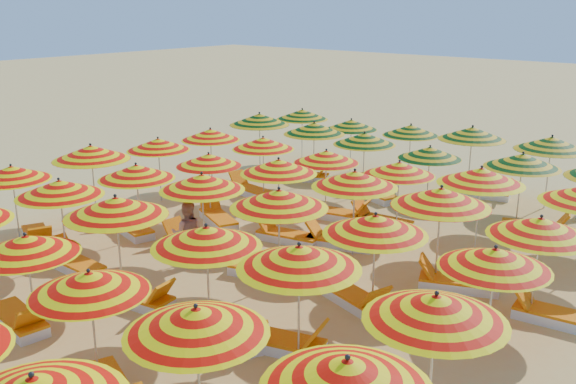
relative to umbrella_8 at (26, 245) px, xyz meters
The scene contains 61 objects.
ground 6.15m from the umbrella_8, 79.66° to the left, with size 120.00×120.00×0.00m, color #D9B460.
umbrella_8 is the anchor object (origin of this frame).
umbrella_9 2.32m from the umbrella_8, ahead, with size 2.24×2.24×2.05m.
umbrella_10 4.71m from the umbrella_8, ahead, with size 2.70×2.70×2.16m.
umbrella_11 7.10m from the umbrella_8, ahead, with size 2.65×2.65×2.22m.
umbrella_12 5.59m from the umbrella_8, 154.63° to the left, with size 2.41×2.41×2.09m.
umbrella_13 3.48m from the umbrella_8, 138.78° to the left, with size 2.59×2.59×2.17m.
umbrella_14 2.08m from the umbrella_8, 92.92° to the left, with size 2.72×2.72×2.30m.
umbrella_15 3.31m from the umbrella_8, 41.49° to the left, with size 2.57×2.57×2.20m.
umbrella_16 5.11m from the umbrella_8, 28.11° to the left, with size 2.69×2.69×2.27m.
umbrella_17 7.45m from the umbrella_8, 17.59° to the left, with size 2.70×2.70×2.21m.
umbrella_18 6.68m from the umbrella_8, 136.05° to the left, with size 2.70×2.70×2.30m.
umbrella_19 5.18m from the umbrella_8, 119.97° to the left, with size 2.63×2.63×2.12m.
umbrella_20 4.73m from the umbrella_8, 94.16° to the left, with size 2.67×2.67×2.20m.
umbrella_21 5.13m from the umbrella_8, 65.23° to the left, with size 2.71×2.71×2.30m.
umbrella_22 6.57m from the umbrella_8, 46.42° to the left, with size 2.55×2.55×2.20m.
umbrella_23 8.43m from the umbrella_8, 34.93° to the left, with size 2.23×2.23×2.08m.
umbrella_24 8.62m from the umbrella_8, 124.56° to the left, with size 2.26×2.26×2.09m.
umbrella_25 7.32m from the umbrella_8, 109.34° to the left, with size 2.22×2.22×2.00m.
umbrella_26 7.12m from the umbrella_8, 89.71° to the left, with size 2.72×2.72×2.18m.
umbrella_27 7.59m from the umbrella_8, 71.53° to the left, with size 2.50×2.50×2.24m.
umbrella_28 8.47m from the umbrella_8, 55.42° to the left, with size 2.62×2.62×2.31m.
umbrella_29 9.75m from the umbrella_8, 43.93° to the left, with size 2.26×2.26×2.16m.
umbrella_30 10.40m from the umbrella_8, 117.35° to the left, with size 2.14×2.14×2.09m.
umbrella_31 9.66m from the umbrella_8, 104.95° to the left, with size 2.49×2.49×2.09m.
umbrella_32 9.29m from the umbrella_8, 89.94° to the left, with size 2.05×2.05×2.03m.
umbrella_33 9.63m from the umbrella_8, 75.49° to the left, with size 2.45×2.45×2.06m.
umbrella_34 10.45m from the umbrella_8, 63.35° to the left, with size 2.74×2.74×2.27m.
umbrella_36 12.55m from the umbrella_8, 112.08° to the left, with size 2.69×2.69×2.31m.
umbrella_37 12.02m from the umbrella_8, 101.27° to the left, with size 2.73×2.73×2.23m.
umbrella_38 11.76m from the umbrella_8, 91.37° to the left, with size 2.21×2.21×2.14m.
umbrella_39 11.89m from the umbrella_8, 79.97° to the left, with size 2.01×2.01×2.02m.
umbrella_40 12.78m from the umbrella_8, 67.95° to the left, with size 2.70×2.70×2.19m.
umbrella_42 14.90m from the umbrella_8, 108.49° to the left, with size 2.31×2.31×2.15m.
umbrella_43 14.23m from the umbrella_8, 99.47° to the left, with size 2.02×2.02×2.02m.
umbrella_44 14.23m from the umbrella_8, 89.94° to the left, with size 2.12×2.12×2.08m.
umbrella_45 14.31m from the umbrella_8, 80.73° to the left, with size 2.75×2.75×2.31m.
umbrella_46 14.95m from the umbrella_8, 71.23° to the left, with size 2.86×2.86×2.31m.
lounger_5 1.74m from the umbrella_8, behind, with size 1.79×0.79×0.69m.
lounger_8 5.41m from the umbrella_8, 149.97° to the left, with size 1.82×1.19×0.69m.
lounger_9 3.47m from the umbrella_8, 134.00° to the left, with size 1.74×0.60×0.69m.
lounger_10 2.66m from the umbrella_8, 76.31° to the left, with size 1.80×0.83×0.69m.
lounger_11 4.20m from the umbrella_8, 37.13° to the left, with size 1.82×1.25×0.69m.
lounger_12 5.01m from the umbrella_8, 32.24° to the left, with size 1.83×1.03×0.69m.
lounger_13 5.87m from the umbrella_8, 124.48° to the left, with size 1.82×0.98×0.69m.
lounger_14 5.18m from the umbrella_8, 101.05° to the left, with size 1.75×0.65×0.69m.
lounger_15 5.36m from the umbrella_8, 71.20° to the left, with size 1.83×1.10×0.69m.
lounger_16 6.54m from the umbrella_8, 50.51° to the left, with size 1.83×1.06×0.69m.
lounger_17 7.18m from the umbrella_8, 105.96° to the left, with size 1.82×1.23×0.69m.
lounger_18 7.08m from the umbrella_8, 85.51° to the left, with size 1.81×0.91×0.69m.
lounger_19 7.80m from the umbrella_8, 76.29° to the left, with size 1.83×1.15×0.69m.
lounger_20 8.93m from the umbrella_8, 52.75° to the left, with size 1.82×1.21×0.69m.
lounger_21 10.26m from the umbrella_8, 41.98° to the left, with size 1.79×0.77×0.69m.
lounger_22 10.02m from the umbrella_8, 108.22° to the left, with size 1.79×0.78×0.69m.
lounger_23 9.41m from the umbrella_8, 86.24° to the left, with size 1.82×0.94×0.69m.
lounger_24 9.79m from the umbrella_8, 79.16° to the left, with size 1.77×0.72×0.69m.
lounger_25 12.42m from the umbrella_8, 103.42° to the left, with size 1.82×1.22×0.69m.
lounger_26 11.78m from the umbrella_8, 88.90° to the left, with size 1.83×1.15×0.69m.
lounger_27 13.00m from the umbrella_8, 65.26° to the left, with size 1.83×1.07×0.69m.
lounger_29 14.44m from the umbrella_8, 78.33° to the left, with size 1.82×0.99×0.69m.
beachgoer_b 4.31m from the umbrella_8, 94.46° to the left, with size 0.76×0.60×1.57m, color tan.
Camera 1 is at (9.68, -11.19, 6.09)m, focal length 40.00 mm.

